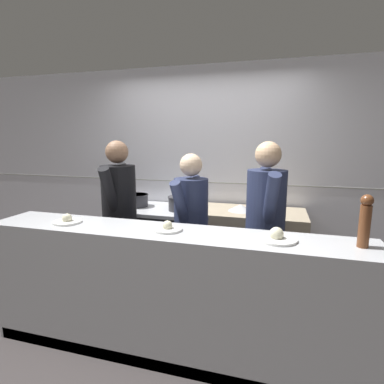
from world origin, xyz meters
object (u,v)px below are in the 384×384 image
at_px(plated_dish_appetiser, 168,228).
at_px(sauce_pot, 179,203).
at_px(plated_dish_main, 67,221).
at_px(plated_dish_dessert, 276,237).
at_px(chefs_knife, 255,213).
at_px(chef_head_cook, 120,215).
at_px(stock_pot, 136,200).
at_px(oven_range, 158,241).
at_px(chef_line, 265,226).
at_px(pepper_mill, 365,220).
at_px(chef_sous, 191,228).
at_px(mixing_bowl_steel, 241,208).

bearing_deg(plated_dish_appetiser, sauce_pot, 104.35).
distance_m(plated_dish_main, plated_dish_dessert, 1.66).
xyz_separation_m(chefs_knife, chef_head_cook, (-1.32, -0.61, 0.04)).
xyz_separation_m(stock_pot, chefs_knife, (1.49, -0.11, -0.04)).
bearing_deg(plated_dish_main, oven_range, 80.02).
bearing_deg(chef_line, oven_range, 139.77).
xyz_separation_m(stock_pot, plated_dish_dessert, (1.71, -1.34, 0.10)).
xyz_separation_m(chef_head_cook, chef_line, (1.45, -0.01, -0.00)).
bearing_deg(plated_dish_dessert, plated_dish_appetiser, 179.66).
bearing_deg(chef_line, chef_head_cook, 167.93).
height_order(sauce_pot, plated_dish_main, plated_dish_main).
relative_size(oven_range, pepper_mill, 2.94).
relative_size(chefs_knife, pepper_mill, 0.95).
xyz_separation_m(stock_pot, chef_sous, (0.93, -0.75, -0.07)).
bearing_deg(oven_range, plated_dish_appetiser, -64.61).
height_order(plated_dish_appetiser, chef_sous, chef_sous).
relative_size(mixing_bowl_steel, chefs_knife, 0.87).
relative_size(chef_head_cook, chef_line, 1.00).
xyz_separation_m(sauce_pot, chef_sous, (0.34, -0.68, -0.07)).
relative_size(sauce_pot, plated_dish_appetiser, 1.22).
xyz_separation_m(sauce_pot, chefs_knife, (0.90, -0.05, -0.05)).
bearing_deg(plated_dish_dessert, chefs_knife, 100.25).
bearing_deg(oven_range, plated_dish_main, -99.98).
bearing_deg(sauce_pot, plated_dish_main, -112.57).
xyz_separation_m(mixing_bowl_steel, chef_head_cook, (-1.15, -0.70, 0.01)).
distance_m(chef_sous, chef_line, 0.68).
bearing_deg(pepper_mill, sauce_pot, 142.63).
bearing_deg(stock_pot, pepper_mill, -30.57).
bearing_deg(chef_sous, plated_dish_appetiser, -80.63).
bearing_deg(mixing_bowl_steel, plated_dish_main, -133.40).
xyz_separation_m(plated_dish_main, chef_head_cook, (0.12, 0.64, -0.10)).
bearing_deg(chefs_knife, stock_pot, 175.62).
height_order(plated_dish_main, chef_sous, chef_sous).
distance_m(plated_dish_appetiser, chef_sous, 0.61).
bearing_deg(sauce_pot, chef_head_cook, -122.76).
relative_size(mixing_bowl_steel, chef_sous, 0.18).
height_order(plated_dish_main, plated_dish_dessert, plated_dish_dessert).
bearing_deg(chef_sous, chefs_knife, 60.03).
distance_m(plated_dish_main, chef_sous, 1.09).
xyz_separation_m(oven_range, sauce_pot, (0.30, -0.05, 0.52)).
height_order(plated_dish_main, chef_head_cook, chef_head_cook).
distance_m(oven_range, chefs_knife, 1.29).
distance_m(stock_pot, plated_dish_appetiser, 1.62).
distance_m(plated_dish_dessert, pepper_mill, 0.56).
xyz_separation_m(chefs_knife, chef_line, (0.13, -0.62, 0.04)).
relative_size(chef_sous, chef_line, 0.93).
bearing_deg(pepper_mill, chef_sous, 156.25).
relative_size(plated_dish_main, chef_sous, 0.14).
distance_m(sauce_pot, chefs_knife, 0.90).
height_order(oven_range, chef_head_cook, chef_head_cook).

